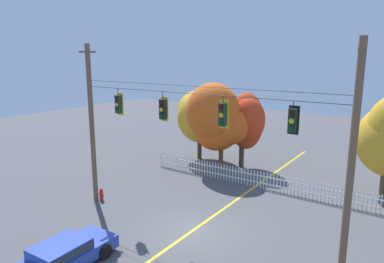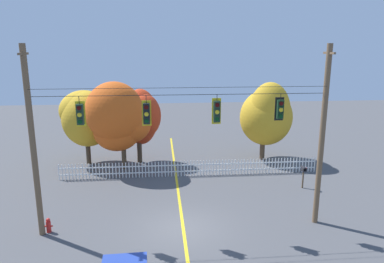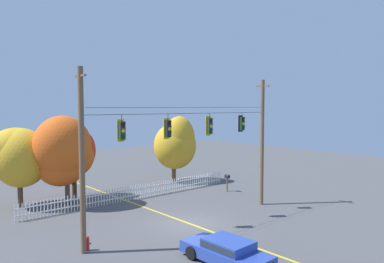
{
  "view_description": "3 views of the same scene",
  "coord_description": "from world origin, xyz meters",
  "px_view_note": "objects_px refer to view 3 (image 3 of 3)",
  "views": [
    {
      "loc": [
        9.07,
        -13.23,
        8.43
      ],
      "look_at": [
        0.54,
        -0.74,
        5.21
      ],
      "focal_mm": 33.38,
      "sensor_mm": 36.0,
      "label": 1
    },
    {
      "loc": [
        -1.06,
        -16.55,
        9.02
      ],
      "look_at": [
        0.41,
        -0.48,
        5.12
      ],
      "focal_mm": 33.75,
      "sensor_mm": 36.0,
      "label": 2
    },
    {
      "loc": [
        -14.6,
        -16.91,
        7.17
      ],
      "look_at": [
        -0.13,
        -0.32,
        5.69
      ],
      "focal_mm": 34.87,
      "sensor_mm": 36.0,
      "label": 3
    }
  ],
  "objects_px": {
    "traffic_signal_eastbound_side": "(122,131)",
    "autumn_oak_far_east": "(76,152)",
    "roadside_mailbox": "(227,178)",
    "traffic_signal_southbound_primary": "(209,126)",
    "fire_hydrant": "(87,243)",
    "traffic_signal_westbound_side": "(242,124)",
    "parked_car": "(227,251)",
    "autumn_maple_mid": "(64,154)",
    "autumn_maple_far_west": "(177,144)",
    "autumn_maple_near_fence": "(19,155)",
    "traffic_signal_northbound_secondary": "(168,129)"
  },
  "relations": [
    {
      "from": "autumn_maple_far_west",
      "to": "parked_car",
      "type": "bearing_deg",
      "value": -121.72
    },
    {
      "from": "traffic_signal_northbound_secondary",
      "to": "autumn_maple_far_west",
      "type": "relative_size",
      "value": 0.23
    },
    {
      "from": "traffic_signal_northbound_secondary",
      "to": "parked_car",
      "type": "distance_m",
      "value": 7.67
    },
    {
      "from": "autumn_maple_mid",
      "to": "autumn_maple_far_west",
      "type": "relative_size",
      "value": 1.04
    },
    {
      "from": "traffic_signal_eastbound_side",
      "to": "autumn_oak_far_east",
      "type": "xyz_separation_m",
      "value": [
        2.28,
        10.88,
        -2.3
      ]
    },
    {
      "from": "traffic_signal_westbound_side",
      "to": "autumn_maple_mid",
      "type": "bearing_deg",
      "value": 133.34
    },
    {
      "from": "autumn_maple_near_fence",
      "to": "traffic_signal_eastbound_side",
      "type": "bearing_deg",
      "value": -79.94
    },
    {
      "from": "traffic_signal_westbound_side",
      "to": "parked_car",
      "type": "bearing_deg",
      "value": -142.76
    },
    {
      "from": "traffic_signal_eastbound_side",
      "to": "autumn_maple_near_fence",
      "type": "xyz_separation_m",
      "value": [
        -1.94,
        10.94,
        -2.21
      ]
    },
    {
      "from": "traffic_signal_eastbound_side",
      "to": "traffic_signal_northbound_secondary",
      "type": "height_order",
      "value": "same"
    },
    {
      "from": "autumn_maple_far_west",
      "to": "roadside_mailbox",
      "type": "xyz_separation_m",
      "value": [
        0.73,
        -5.89,
        -2.45
      ]
    },
    {
      "from": "traffic_signal_westbound_side",
      "to": "traffic_signal_southbound_primary",
      "type": "bearing_deg",
      "value": 179.98
    },
    {
      "from": "traffic_signal_northbound_secondary",
      "to": "autumn_maple_far_west",
      "type": "bearing_deg",
      "value": 49.25
    },
    {
      "from": "traffic_signal_westbound_side",
      "to": "roadside_mailbox",
      "type": "distance_m",
      "value": 7.4
    },
    {
      "from": "autumn_maple_near_fence",
      "to": "autumn_oak_far_east",
      "type": "bearing_deg",
      "value": -0.8
    },
    {
      "from": "parked_car",
      "to": "fire_hydrant",
      "type": "height_order",
      "value": "parked_car"
    },
    {
      "from": "traffic_signal_eastbound_side",
      "to": "traffic_signal_northbound_secondary",
      "type": "distance_m",
      "value": 3.01
    },
    {
      "from": "autumn_maple_near_fence",
      "to": "traffic_signal_northbound_secondary",
      "type": "bearing_deg",
      "value": -65.65
    },
    {
      "from": "traffic_signal_westbound_side",
      "to": "autumn_oak_far_east",
      "type": "bearing_deg",
      "value": 123.07
    },
    {
      "from": "traffic_signal_northbound_secondary",
      "to": "autumn_maple_mid",
      "type": "bearing_deg",
      "value": 104.26
    },
    {
      "from": "traffic_signal_westbound_side",
      "to": "autumn_maple_mid",
      "type": "relative_size",
      "value": 0.2
    },
    {
      "from": "traffic_signal_southbound_primary",
      "to": "roadside_mailbox",
      "type": "relative_size",
      "value": 0.99
    },
    {
      "from": "roadside_mailbox",
      "to": "traffic_signal_eastbound_side",
      "type": "bearing_deg",
      "value": -160.46
    },
    {
      "from": "autumn_maple_near_fence",
      "to": "traffic_signal_westbound_side",
      "type": "bearing_deg",
      "value": -44.07
    },
    {
      "from": "traffic_signal_southbound_primary",
      "to": "autumn_maple_mid",
      "type": "height_order",
      "value": "traffic_signal_southbound_primary"
    },
    {
      "from": "traffic_signal_westbound_side",
      "to": "autumn_maple_far_west",
      "type": "distance_m",
      "value": 10.98
    },
    {
      "from": "traffic_signal_westbound_side",
      "to": "autumn_maple_mid",
      "type": "xyz_separation_m",
      "value": [
        -8.69,
        9.21,
        -2.24
      ]
    },
    {
      "from": "autumn_oak_far_east",
      "to": "fire_hydrant",
      "type": "distance_m",
      "value": 11.97
    },
    {
      "from": "autumn_maple_near_fence",
      "to": "autumn_oak_far_east",
      "type": "distance_m",
      "value": 4.22
    },
    {
      "from": "autumn_maple_mid",
      "to": "autumn_maple_far_west",
      "type": "height_order",
      "value": "autumn_maple_mid"
    },
    {
      "from": "traffic_signal_westbound_side",
      "to": "parked_car",
      "type": "xyz_separation_m",
      "value": [
        -7.2,
        -5.47,
        -5.4
      ]
    },
    {
      "from": "roadside_mailbox",
      "to": "autumn_oak_far_east",
      "type": "bearing_deg",
      "value": 148.58
    },
    {
      "from": "traffic_signal_southbound_primary",
      "to": "autumn_oak_far_east",
      "type": "height_order",
      "value": "traffic_signal_southbound_primary"
    },
    {
      "from": "parked_car",
      "to": "fire_hydrant",
      "type": "distance_m",
      "value": 6.98
    },
    {
      "from": "traffic_signal_northbound_secondary",
      "to": "roadside_mailbox",
      "type": "relative_size",
      "value": 1.0
    },
    {
      "from": "autumn_maple_mid",
      "to": "autumn_oak_far_east",
      "type": "bearing_deg",
      "value": 46.06
    },
    {
      "from": "roadside_mailbox",
      "to": "autumn_maple_near_fence",
      "type": "bearing_deg",
      "value": 156.3
    },
    {
      "from": "traffic_signal_southbound_primary",
      "to": "parked_car",
      "type": "bearing_deg",
      "value": -127.11
    },
    {
      "from": "autumn_maple_near_fence",
      "to": "autumn_maple_mid",
      "type": "height_order",
      "value": "autumn_maple_mid"
    },
    {
      "from": "autumn_maple_near_fence",
      "to": "parked_car",
      "type": "xyz_separation_m",
      "value": [
        4.1,
        -16.41,
        -3.11
      ]
    },
    {
      "from": "traffic_signal_southbound_primary",
      "to": "autumn_oak_far_east",
      "type": "distance_m",
      "value": 11.83
    },
    {
      "from": "fire_hydrant",
      "to": "autumn_maple_mid",
      "type": "bearing_deg",
      "value": 73.85
    },
    {
      "from": "parked_car",
      "to": "fire_hydrant",
      "type": "xyz_separation_m",
      "value": [
        -4.11,
        5.64,
        -0.24
      ]
    },
    {
      "from": "traffic_signal_westbound_side",
      "to": "parked_car",
      "type": "relative_size",
      "value": 0.3
    },
    {
      "from": "traffic_signal_eastbound_side",
      "to": "roadside_mailbox",
      "type": "height_order",
      "value": "traffic_signal_eastbound_side"
    },
    {
      "from": "autumn_oak_far_east",
      "to": "autumn_maple_near_fence",
      "type": "bearing_deg",
      "value": 179.2
    },
    {
      "from": "traffic_signal_westbound_side",
      "to": "fire_hydrant",
      "type": "xyz_separation_m",
      "value": [
        -11.31,
        0.17,
        -5.64
      ]
    },
    {
      "from": "autumn_maple_mid",
      "to": "autumn_maple_far_west",
      "type": "bearing_deg",
      "value": 6.01
    },
    {
      "from": "autumn_maple_far_west",
      "to": "autumn_maple_near_fence",
      "type": "bearing_deg",
      "value": 177.79
    },
    {
      "from": "fire_hydrant",
      "to": "traffic_signal_southbound_primary",
      "type": "bearing_deg",
      "value": -1.17
    }
  ]
}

